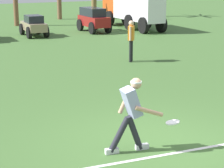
# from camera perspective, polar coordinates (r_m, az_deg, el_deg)

# --- Properties ---
(ground_plane) EXTENTS (80.00, 80.00, 0.00)m
(ground_plane) POSITION_cam_1_polar(r_m,az_deg,el_deg) (8.80, 5.86, -7.86)
(ground_plane) COLOR #416730
(field_line_paint) EXTENTS (22.71, 1.72, 0.01)m
(field_line_paint) POSITION_cam_1_polar(r_m,az_deg,el_deg) (8.41, 7.74, -9.00)
(field_line_paint) COLOR white
(field_line_paint) RESTS_ON ground_plane
(frisbee_thrower) EXTENTS (1.07, 0.55, 1.43)m
(frisbee_thrower) POSITION_cam_1_polar(r_m,az_deg,el_deg) (8.19, 2.52, -3.54)
(frisbee_thrower) COLOR #23232D
(frisbee_thrower) RESTS_ON ground_plane
(frisbee_in_flight) EXTENTS (0.38, 0.38, 0.07)m
(frisbee_in_flight) POSITION_cam_1_polar(r_m,az_deg,el_deg) (8.41, 7.94, -4.98)
(frisbee_in_flight) COLOR white
(teammate_near_sideline) EXTENTS (0.37, 0.43, 1.56)m
(teammate_near_sideline) POSITION_cam_1_polar(r_m,az_deg,el_deg) (16.50, 2.52, 6.15)
(teammate_near_sideline) COLOR black
(teammate_near_sideline) RESTS_ON ground_plane
(parked_car_slot_c) EXTENTS (1.14, 2.23, 1.10)m
(parked_car_slot_c) POSITION_cam_1_polar(r_m,az_deg,el_deg) (23.58, -10.19, 7.55)
(parked_car_slot_c) COLOR #998466
(parked_car_slot_c) RESTS_ON ground_plane
(parked_car_slot_d) EXTENTS (1.17, 2.41, 1.34)m
(parked_car_slot_d) POSITION_cam_1_polar(r_m,az_deg,el_deg) (24.92, -2.45, 8.49)
(parked_car_slot_d) COLOR maroon
(parked_car_slot_d) RESTS_ON ground_plane
(box_truck) EXTENTS (1.42, 5.91, 2.20)m
(box_truck) POSITION_cam_1_polar(r_m,az_deg,el_deg) (26.36, 2.81, 9.93)
(box_truck) COLOR #CC4C19
(box_truck) RESTS_ON ground_plane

